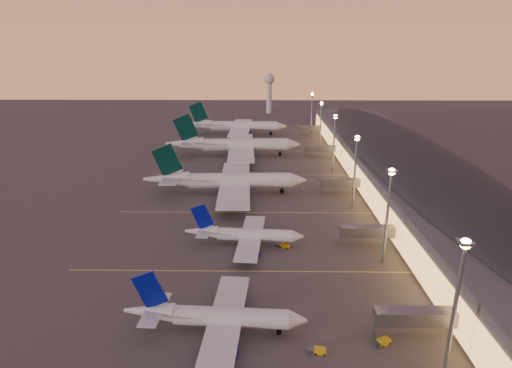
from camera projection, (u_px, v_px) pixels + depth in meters
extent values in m
plane|color=#464340|center=(246.00, 262.00, 113.08)|extent=(700.00, 700.00, 0.00)
cylinder|color=silver|center=(231.00, 317.00, 84.33)|extent=(22.86, 5.23, 3.86)
cone|color=silver|center=(298.00, 320.00, 83.40)|extent=(3.88, 4.07, 3.86)
cone|color=silver|center=(149.00, 311.00, 85.35)|extent=(10.45, 4.47, 3.86)
cube|color=silver|center=(226.00, 320.00, 84.62)|extent=(8.54, 32.84, 0.42)
cylinder|color=#050E7B|center=(234.00, 305.00, 91.75)|extent=(5.28, 3.20, 2.89)
cylinder|color=#050E7B|center=(224.00, 350.00, 78.19)|extent=(5.28, 3.20, 2.89)
cube|color=#050E7B|center=(150.00, 290.00, 83.76)|extent=(7.09, 1.01, 8.37)
cube|color=silver|center=(155.00, 309.00, 85.08)|extent=(4.36, 11.90, 0.27)
cylinder|color=black|center=(279.00, 331.00, 84.49)|extent=(0.33, 0.33, 1.52)
cylinder|color=black|center=(279.00, 332.00, 84.56)|extent=(1.12, 0.74, 1.08)
cylinder|color=black|center=(224.00, 320.00, 87.86)|extent=(0.33, 0.33, 1.52)
cylinder|color=black|center=(224.00, 321.00, 87.93)|extent=(1.12, 0.74, 1.08)
cylinder|color=black|center=(220.00, 337.00, 82.73)|extent=(0.33, 0.33, 1.52)
cylinder|color=black|center=(220.00, 338.00, 82.80)|extent=(1.12, 0.74, 1.08)
cylinder|color=silver|center=(254.00, 235.00, 121.43)|extent=(21.31, 5.16, 3.59)
cone|color=silver|center=(298.00, 236.00, 120.40)|extent=(3.66, 3.84, 3.59)
cone|color=silver|center=(201.00, 231.00, 122.58)|extent=(9.77, 4.29, 3.59)
cube|color=silver|center=(251.00, 237.00, 121.71)|extent=(8.36, 30.62, 0.40)
cylinder|color=#050E7B|center=(255.00, 231.00, 128.33)|extent=(4.95, 3.04, 2.69)
cylinder|color=#050E7B|center=(251.00, 251.00, 115.73)|extent=(4.95, 3.04, 2.69)
cube|color=#050E7B|center=(202.00, 216.00, 121.10)|extent=(6.60, 1.03, 7.79)
cube|color=silver|center=(205.00, 230.00, 122.31)|extent=(4.21, 11.11, 0.25)
cylinder|color=black|center=(285.00, 244.00, 121.46)|extent=(0.31, 0.31, 1.42)
cylinder|color=black|center=(285.00, 245.00, 121.53)|extent=(1.05, 0.70, 1.01)
cylinder|color=black|center=(249.00, 239.00, 124.73)|extent=(0.31, 0.31, 1.42)
cylinder|color=black|center=(249.00, 240.00, 124.80)|extent=(1.05, 0.70, 1.01)
cylinder|color=black|center=(248.00, 247.00, 119.97)|extent=(0.31, 0.31, 1.42)
cylinder|color=black|center=(248.00, 247.00, 120.03)|extent=(1.05, 0.70, 1.01)
cylinder|color=silver|center=(240.00, 180.00, 163.47)|extent=(38.80, 7.12, 5.84)
cone|color=silver|center=(298.00, 180.00, 163.89)|extent=(6.42, 6.05, 5.84)
cone|color=silver|center=(166.00, 179.00, 162.72)|extent=(17.63, 6.42, 5.84)
cube|color=silver|center=(235.00, 183.00, 163.75)|extent=(13.09, 56.80, 0.64)
cylinder|color=#5A5D62|center=(239.00, 178.00, 176.19)|extent=(8.86, 4.67, 4.38)
cylinder|color=#5A5D62|center=(238.00, 199.00, 152.58)|extent=(8.86, 4.67, 4.38)
cube|color=#052A25|center=(167.00, 160.00, 160.40)|extent=(11.54, 1.26, 12.96)
cube|color=silver|center=(172.00, 177.00, 162.49)|extent=(6.90, 20.52, 0.41)
cylinder|color=black|center=(282.00, 190.00, 165.04)|extent=(0.48, 0.48, 2.34)
cylinder|color=black|center=(282.00, 191.00, 165.14)|extent=(1.67, 1.08, 1.64)
cylinder|color=black|center=(232.00, 187.00, 168.56)|extent=(0.48, 0.48, 2.34)
cylinder|color=black|center=(232.00, 188.00, 168.67)|extent=(1.67, 1.08, 1.64)
cylinder|color=black|center=(231.00, 194.00, 160.79)|extent=(0.48, 0.48, 2.34)
cylinder|color=black|center=(232.00, 195.00, 160.90)|extent=(1.67, 1.08, 1.64)
cylinder|color=silver|center=(245.00, 145.00, 219.52)|extent=(42.96, 8.12, 6.46)
cone|color=silver|center=(293.00, 144.00, 220.12)|extent=(7.14, 6.73, 6.46)
cone|color=silver|center=(185.00, 144.00, 218.53)|extent=(19.54, 7.21, 6.46)
cube|color=silver|center=(241.00, 147.00, 219.82)|extent=(14.83, 62.91, 0.71)
cylinder|color=#5A5D62|center=(244.00, 145.00, 233.60)|extent=(9.83, 5.22, 4.85)
cylinder|color=#5A5D62|center=(244.00, 158.00, 207.47)|extent=(9.83, 5.22, 4.85)
cube|color=#052A25|center=(186.00, 127.00, 215.97)|extent=(12.78, 1.47, 14.34)
cube|color=silver|center=(189.00, 142.00, 218.29)|extent=(7.76, 22.74, 0.45)
cylinder|color=black|center=(280.00, 153.00, 221.35)|extent=(0.54, 0.54, 2.59)
cylinder|color=black|center=(280.00, 154.00, 221.47)|extent=(1.85, 1.20, 1.81)
cylinder|color=black|center=(239.00, 151.00, 225.14)|extent=(0.54, 0.54, 2.59)
cylinder|color=black|center=(239.00, 152.00, 225.26)|extent=(1.85, 1.20, 1.81)
cylinder|color=black|center=(239.00, 155.00, 216.54)|extent=(0.54, 0.54, 2.59)
cylinder|color=black|center=(239.00, 156.00, 216.66)|extent=(1.85, 1.20, 1.81)
cylinder|color=silver|center=(244.00, 126.00, 271.70)|extent=(40.92, 7.02, 6.17)
cone|color=silver|center=(281.00, 126.00, 270.92)|extent=(6.71, 6.31, 6.17)
cone|color=silver|center=(198.00, 125.00, 272.44)|extent=(18.55, 6.55, 6.17)
cube|color=silver|center=(241.00, 128.00, 272.10)|extent=(13.09, 59.86, 0.68)
cylinder|color=#5A5D62|center=(244.00, 127.00, 285.17)|extent=(9.31, 4.82, 4.63)
cylinder|color=#5A5D62|center=(242.00, 135.00, 260.23)|extent=(9.31, 4.82, 4.63)
cube|color=#052A25|center=(199.00, 112.00, 269.94)|extent=(12.18, 1.18, 13.69)
cube|color=silver|center=(201.00, 123.00, 272.08)|extent=(7.03, 21.60, 0.43)
cylinder|color=black|center=(271.00, 133.00, 272.47)|extent=(0.50, 0.50, 2.47)
cylinder|color=black|center=(271.00, 134.00, 272.59)|extent=(1.75, 1.12, 1.73)
cylinder|color=black|center=(239.00, 131.00, 277.25)|extent=(0.50, 0.50, 2.47)
cylinder|color=black|center=(239.00, 132.00, 277.36)|extent=(1.75, 1.12, 1.73)
cylinder|color=black|center=(238.00, 134.00, 269.04)|extent=(0.50, 0.50, 2.47)
cylinder|color=black|center=(238.00, 135.00, 269.16)|extent=(1.75, 1.12, 1.73)
cube|color=#48494E|center=(400.00, 167.00, 179.35)|extent=(40.00, 255.00, 12.00)
ellipsoid|color=black|center=(401.00, 153.00, 177.49)|extent=(39.00, 253.00, 10.92)
cube|color=#FFB257|center=(351.00, 169.00, 179.92)|extent=(0.40, 244.80, 8.00)
cube|color=#5A5D62|center=(416.00, 317.00, 82.72)|extent=(16.00, 3.20, 3.00)
cylinder|color=slate|center=(373.00, 326.00, 83.54)|extent=(0.70, 0.70, 4.40)
cube|color=#5A5D62|center=(367.00, 231.00, 120.75)|extent=(16.00, 3.20, 3.00)
cylinder|color=slate|center=(339.00, 238.00, 121.57)|extent=(0.70, 0.70, 4.40)
cube|color=#5A5D62|center=(340.00, 182.00, 163.54)|extent=(16.00, 3.20, 3.00)
cylinder|color=slate|center=(319.00, 188.00, 164.36)|extent=(0.70, 0.70, 4.40)
cube|color=#5A5D62|center=(321.00, 148.00, 217.73)|extent=(16.00, 3.20, 3.00)
cylinder|color=slate|center=(305.00, 153.00, 218.55)|extent=(0.70, 0.70, 4.40)
cube|color=#5A5D62|center=(309.00, 128.00, 270.98)|extent=(16.00, 3.20, 3.00)
cylinder|color=slate|center=(296.00, 132.00, 271.79)|extent=(0.70, 0.70, 4.40)
cylinder|color=slate|center=(454.00, 312.00, 70.71)|extent=(0.70, 0.70, 25.00)
cube|color=slate|center=(466.00, 242.00, 66.78)|extent=(2.20, 2.20, 0.50)
sphere|color=#FFB264|center=(466.00, 244.00, 66.84)|extent=(1.80, 1.80, 1.80)
cylinder|color=slate|center=(387.00, 219.00, 108.74)|extent=(0.70, 0.70, 25.00)
cube|color=slate|center=(392.00, 171.00, 104.81)|extent=(2.20, 2.20, 0.50)
sphere|color=#FFB264|center=(392.00, 172.00, 104.87)|extent=(1.80, 1.80, 1.80)
cylinder|color=slate|center=(355.00, 174.00, 146.77)|extent=(0.70, 0.70, 25.00)
cube|color=slate|center=(357.00, 137.00, 142.84)|extent=(2.20, 2.20, 0.50)
sphere|color=#FFB264|center=(357.00, 138.00, 142.90)|extent=(1.80, 1.80, 1.80)
cylinder|color=slate|center=(334.00, 145.00, 189.56)|extent=(0.70, 0.70, 25.00)
cube|color=slate|center=(335.00, 116.00, 185.63)|extent=(2.20, 2.20, 0.50)
sphere|color=#FFB264|center=(335.00, 117.00, 185.69)|extent=(1.80, 1.80, 1.80)
cylinder|color=slate|center=(321.00, 126.00, 232.34)|extent=(0.70, 0.70, 25.00)
cube|color=slate|center=(322.00, 103.00, 228.41)|extent=(2.20, 2.20, 0.50)
sphere|color=#FFB264|center=(322.00, 103.00, 228.47)|extent=(1.80, 1.80, 1.80)
cylinder|color=slate|center=(311.00, 114.00, 275.13)|extent=(0.70, 0.70, 25.00)
cube|color=slate|center=(312.00, 94.00, 271.20)|extent=(2.20, 2.20, 0.50)
sphere|color=#FFB264|center=(312.00, 94.00, 271.26)|extent=(1.80, 1.80, 1.80)
cylinder|color=silver|center=(269.00, 97.00, 356.13)|extent=(4.40, 4.40, 26.00)
sphere|color=silver|center=(269.00, 79.00, 351.49)|extent=(9.00, 9.00, 9.00)
cube|color=#D8C659|center=(245.00, 271.00, 108.33)|extent=(90.00, 0.36, 0.00)
cube|color=#D8C659|center=(250.00, 212.00, 146.36)|extent=(90.00, 0.36, 0.00)
cube|color=#D8C659|center=(253.00, 175.00, 189.14)|extent=(90.00, 0.36, 0.00)
cube|color=#D8C659|center=(255.00, 146.00, 241.44)|extent=(90.00, 0.36, 0.00)
cube|color=gold|center=(320.00, 351.00, 79.41)|extent=(2.37, 1.66, 1.01)
cube|color=#5A5D62|center=(311.00, 350.00, 79.69)|extent=(1.43, 1.35, 0.73)
cylinder|color=black|center=(324.00, 350.00, 80.04)|extent=(0.42, 0.22, 0.40)
cylinder|color=black|center=(324.00, 355.00, 78.74)|extent=(0.42, 0.22, 0.40)
cylinder|color=black|center=(316.00, 349.00, 80.27)|extent=(0.42, 0.22, 0.40)
cylinder|color=black|center=(315.00, 354.00, 78.98)|extent=(0.42, 0.22, 0.40)
cube|color=gold|center=(384.00, 341.00, 81.86)|extent=(2.74, 2.36, 1.07)
cube|color=#5A5D62|center=(377.00, 345.00, 81.17)|extent=(1.79, 1.74, 0.78)
cylinder|color=black|center=(385.00, 339.00, 82.95)|extent=(0.46, 0.35, 0.43)
cylinder|color=black|center=(390.00, 344.00, 81.70)|extent=(0.46, 0.35, 0.43)
cylinder|color=black|center=(378.00, 342.00, 82.21)|extent=(0.46, 0.35, 0.43)
cylinder|color=black|center=(383.00, 346.00, 80.97)|extent=(0.46, 0.35, 0.43)
cube|color=gold|center=(285.00, 246.00, 120.84)|extent=(2.81, 2.33, 1.10)
cube|color=#5A5D62|center=(279.00, 245.00, 121.59)|extent=(1.81, 1.75, 0.80)
cylinder|color=black|center=(289.00, 246.00, 121.25)|extent=(0.48, 0.34, 0.44)
cylinder|color=black|center=(287.00, 248.00, 119.94)|extent=(0.48, 0.34, 0.44)
cylinder|color=black|center=(283.00, 245.00, 121.95)|extent=(0.48, 0.34, 0.44)
cylinder|color=black|center=(281.00, 247.00, 120.64)|extent=(0.48, 0.34, 0.44)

